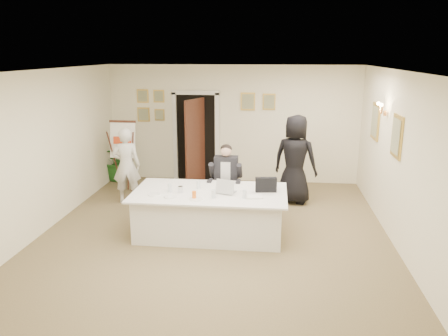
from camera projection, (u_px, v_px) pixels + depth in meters
name	position (u px, v px, depth m)	size (l,w,h in m)	color
floor	(213.00, 237.00, 7.51)	(7.00, 7.00, 0.00)	brown
ceiling	(212.00, 71.00, 6.79)	(6.00, 7.00, 0.02)	white
wall_back	(233.00, 124.00, 10.51)	(6.00, 0.10, 2.80)	white
wall_front	(157.00, 252.00, 3.79)	(6.00, 0.10, 2.80)	white
wall_left	(40.00, 153.00, 7.48)	(0.10, 7.00, 2.80)	white
wall_right	(403.00, 163.00, 6.81)	(0.10, 7.00, 2.80)	white
doorway	(196.00, 139.00, 10.52)	(1.14, 0.86, 2.20)	black
pictures_back_wall	(200.00, 105.00, 10.45)	(3.40, 0.06, 0.80)	gold
pictures_right_wall	(385.00, 128.00, 7.88)	(0.06, 2.20, 0.80)	gold
wall_sconce	(382.00, 109.00, 7.80)	(0.20, 0.30, 0.24)	#DA8946
conference_table	(210.00, 213.00, 7.54)	(2.62, 1.40, 0.78)	white
seated_man	(226.00, 180.00, 8.34)	(0.61, 0.65, 1.42)	black
flip_chart	(125.00, 160.00, 9.78)	(0.56, 0.36, 1.60)	#361911
standing_man	(126.00, 166.00, 9.06)	(0.58, 0.38, 1.59)	silver
standing_woman	(295.00, 159.00, 9.03)	(0.91, 0.59, 1.86)	black
potted_palm	(119.00, 159.00, 10.75)	(0.96, 0.83, 1.06)	#1F581D
laptop	(226.00, 185.00, 7.37)	(0.32, 0.35, 0.28)	#B7BABC
laptop_bag	(266.00, 185.00, 7.41)	(0.36, 0.10, 0.25)	black
paper_stack	(254.00, 197.00, 7.14)	(0.27, 0.19, 0.03)	white
plate_left	(154.00, 194.00, 7.28)	(0.21, 0.21, 0.01)	white
plate_mid	(170.00, 197.00, 7.16)	(0.22, 0.22, 0.01)	white
plate_near	(196.00, 199.00, 7.05)	(0.22, 0.22, 0.01)	white
glass_a	(170.00, 188.00, 7.42)	(0.07, 0.07, 0.14)	silver
glass_b	(214.00, 194.00, 7.10)	(0.07, 0.07, 0.14)	silver
glass_c	(245.00, 194.00, 7.09)	(0.07, 0.07, 0.14)	silver
glass_d	(198.00, 185.00, 7.59)	(0.06, 0.06, 0.14)	silver
oj_glass	(194.00, 195.00, 7.06)	(0.07, 0.07, 0.13)	orange
steel_jug	(181.00, 189.00, 7.38)	(0.09, 0.09, 0.11)	silver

